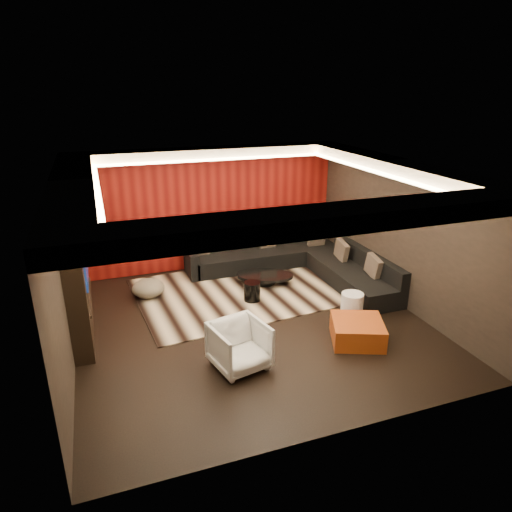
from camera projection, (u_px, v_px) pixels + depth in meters
name	position (u px, v px, depth m)	size (l,w,h in m)	color
floor	(252.00, 323.00, 8.28)	(6.00, 6.00, 0.02)	black
ceiling	(251.00, 168.00, 7.28)	(6.00, 6.00, 0.02)	silver
wall_back	(208.00, 208.00, 10.43)	(6.00, 0.02, 2.80)	black
wall_left	(62.00, 274.00, 6.83)	(0.02, 6.00, 2.80)	black
wall_right	(400.00, 233.00, 8.73)	(0.02, 6.00, 2.80)	black
red_feature_wall	(209.00, 209.00, 10.40)	(5.98, 0.05, 2.78)	#6B0C0A
soffit_back	(210.00, 153.00, 9.71)	(6.00, 0.60, 0.22)	silver
soffit_front	(332.00, 219.00, 4.95)	(6.00, 0.60, 0.22)	silver
soffit_left	(72.00, 187.00, 6.48)	(0.60, 4.80, 0.22)	silver
soffit_right	(393.00, 166.00, 8.18)	(0.60, 4.80, 0.22)	silver
cove_back	(214.00, 160.00, 9.44)	(4.80, 0.08, 0.04)	#FFD899
cove_front	(317.00, 219.00, 5.28)	(4.80, 0.08, 0.04)	#FFD899
cove_left	(98.00, 192.00, 6.62)	(0.08, 4.80, 0.04)	#FFD899
cove_right	(376.00, 172.00, 8.10)	(0.08, 4.80, 0.04)	#FFD899
tv_surround	(76.00, 276.00, 7.52)	(0.30, 2.00, 2.20)	black
tv_screen	(84.00, 255.00, 7.45)	(0.04, 1.30, 0.80)	black
tv_shelf	(90.00, 296.00, 7.71)	(0.04, 1.60, 0.04)	black
rug	(236.00, 291.00, 9.52)	(4.00, 3.00, 0.02)	beige
coffee_table	(265.00, 279.00, 9.86)	(1.22, 1.22, 0.21)	black
drum_stool	(252.00, 291.00, 9.04)	(0.33, 0.33, 0.39)	black
striped_pouf	(148.00, 288.00, 9.21)	(0.65, 0.65, 0.36)	beige
white_side_table	(352.00, 306.00, 8.35)	(0.40, 0.40, 0.51)	white
orange_ottoman	(357.00, 331.00, 7.64)	(0.83, 0.83, 0.37)	#A75215
armchair	(240.00, 346.00, 6.87)	(0.78, 0.80, 0.73)	silver
sectional_sofa	(297.00, 262.00, 10.37)	(3.65, 3.50, 0.75)	black
throw_pillows	(298.00, 247.00, 10.28)	(3.28, 2.72, 0.50)	tan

